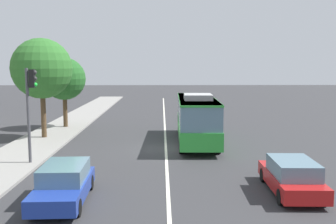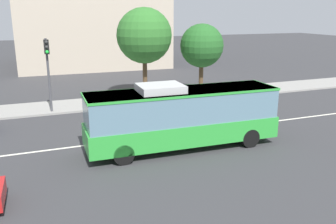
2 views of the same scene
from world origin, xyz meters
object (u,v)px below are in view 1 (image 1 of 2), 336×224
Objects in this scene: street_tree_kerbside_left at (64,79)px; street_tree_kerbside_right at (42,69)px; sedan_blue at (64,183)px; transit_bus at (197,117)px; traffic_light_near_corner at (31,99)px; sedan_red at (292,176)px.

street_tree_kerbside_right is (-4.81, 0.37, 0.90)m from street_tree_kerbside_left.
sedan_blue is 0.63× the size of street_tree_kerbside_right.
street_tree_kerbside_left reaches higher than transit_bus.
traffic_light_near_corner is at bearing -153.31° from sedan_blue.
street_tree_kerbside_left is 0.82× the size of street_tree_kerbside_right.
sedan_blue is 0.88× the size of traffic_light_near_corner.
sedan_red is (0.83, -9.29, 0.00)m from sedan_blue.
street_tree_kerbside_left is (6.29, 10.61, 2.38)m from transit_bus.
sedan_blue is 18.73m from street_tree_kerbside_left.
sedan_red is 19.11m from street_tree_kerbside_right.
street_tree_kerbside_left is (17.05, 13.63, 3.47)m from sedan_red.
street_tree_kerbside_right reaches higher than transit_bus.
street_tree_kerbside_right reaches higher than traffic_light_near_corner.
traffic_light_near_corner is at bearing 70.70° from sedan_red.
street_tree_kerbside_right reaches higher than street_tree_kerbside_left.
street_tree_kerbside_left is 4.90m from street_tree_kerbside_right.
traffic_light_near_corner is (4.85, 12.39, 2.84)m from sedan_red.
traffic_light_near_corner is 7.72m from street_tree_kerbside_right.
transit_bus is at bearing 30.61° from traffic_light_near_corner.
sedan_blue is 14.58m from street_tree_kerbside_right.
transit_bus is at bearing 149.76° from sedan_blue.
street_tree_kerbside_right reaches higher than sedan_blue.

